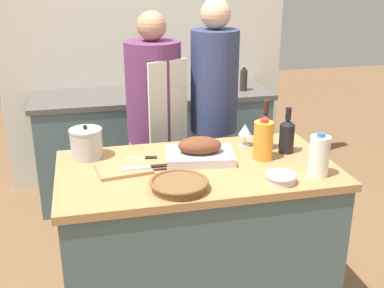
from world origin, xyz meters
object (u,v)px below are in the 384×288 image
object	(u,v)px
mixing_bowl	(281,178)
condiment_bottle_short	(220,82)
milk_jug	(319,156)
knife_chef	(147,167)
roasting_pan	(200,151)
wine_glass_left	(245,130)
stock_pot	(86,143)
knife_paring	(142,158)
wine_bottle_green	(265,130)
cutting_board	(123,169)
condiment_bottle_tall	(244,80)
person_cook_guest	(214,111)
juice_jug	(263,140)
wicker_basket	(179,184)
wine_bottle_dark	(287,135)
person_cook_aproned	(155,122)

from	to	relation	value
mixing_bowl	condiment_bottle_short	world-z (taller)	condiment_bottle_short
milk_jug	condiment_bottle_short	xyz separation A→B (m)	(-0.03, 1.62, -0.00)
milk_jug	knife_chef	size ratio (longest dim) A/B	0.95
roasting_pan	wine_glass_left	distance (m)	0.34
stock_pot	knife_paring	bearing A→B (deg)	-16.12
wine_bottle_green	mixing_bowl	bearing A→B (deg)	-100.67
mixing_bowl	wine_glass_left	size ratio (longest dim) A/B	1.18
cutting_board	condiment_bottle_tall	distance (m)	1.79
person_cook_guest	wine_bottle_green	bearing A→B (deg)	-97.74
cutting_board	condiment_bottle_short	distance (m)	1.62
wine_glass_left	wine_bottle_green	bearing A→B (deg)	-40.89
wine_bottle_green	condiment_bottle_tall	distance (m)	1.32
juice_jug	knife_chef	size ratio (longest dim) A/B	0.97
mixing_bowl	knife_paring	size ratio (longest dim) A/B	0.89
stock_pot	juice_jug	bearing A→B (deg)	-14.33
juice_jug	milk_jug	distance (m)	0.32
person_cook_guest	knife_paring	bearing A→B (deg)	-151.09
wicker_basket	knife_paring	distance (m)	0.43
wine_bottle_dark	roasting_pan	bearing A→B (deg)	-179.76
juice_jug	knife_chef	bearing A→B (deg)	-178.05
stock_pot	mixing_bowl	bearing A→B (deg)	-30.67
roasting_pan	knife_chef	bearing A→B (deg)	-164.00
wine_bottle_dark	condiment_bottle_tall	world-z (taller)	wine_bottle_dark
wine_bottle_green	cutting_board	bearing A→B (deg)	-171.29
condiment_bottle_short	person_cook_aproned	bearing A→B (deg)	-136.74
mixing_bowl	condiment_bottle_short	size ratio (longest dim) A/B	0.71
stock_pot	person_cook_guest	xyz separation A→B (m)	(0.85, 0.53, -0.04)
stock_pot	milk_jug	distance (m)	1.20
wine_bottle_dark	person_cook_guest	bearing A→B (deg)	107.34
wine_bottle_dark	knife_paring	xyz separation A→B (m)	(-0.78, 0.08, -0.10)
milk_jug	knife_chef	xyz separation A→B (m)	(-0.81, 0.24, -0.08)
cutting_board	mixing_bowl	bearing A→B (deg)	-23.47
milk_jug	person_cook_guest	world-z (taller)	person_cook_guest
stock_pot	knife_paring	world-z (taller)	stock_pot
wine_bottle_green	person_cook_guest	size ratio (longest dim) A/B	0.17
roasting_pan	juice_jug	xyz separation A→B (m)	(0.33, -0.06, 0.06)
wicker_basket	milk_jug	xyz separation A→B (m)	(0.69, 0.00, 0.08)
wine_bottle_green	wine_glass_left	world-z (taller)	wine_bottle_green
roasting_pan	person_cook_aproned	bearing A→B (deg)	100.31
wine_bottle_green	wine_glass_left	xyz separation A→B (m)	(-0.09, 0.08, -0.02)
wine_bottle_green	knife_chef	world-z (taller)	wine_bottle_green
juice_jug	person_cook_guest	xyz separation A→B (m)	(-0.06, 0.77, -0.06)
roasting_pan	wicker_basket	world-z (taller)	roasting_pan
milk_jug	wine_bottle_dark	size ratio (longest dim) A/B	0.86
cutting_board	stock_pot	xyz separation A→B (m)	(-0.17, 0.22, 0.07)
wine_bottle_dark	condiment_bottle_short	distance (m)	1.30
person_cook_aproned	milk_jug	bearing A→B (deg)	-81.40
wine_bottle_green	knife_chef	distance (m)	0.71
wine_bottle_green	wine_bottle_dark	size ratio (longest dim) A/B	1.11
wicker_basket	person_cook_guest	xyz separation A→B (m)	(0.45, 1.03, 0.02)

